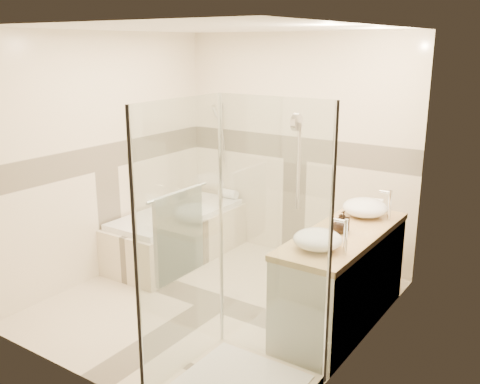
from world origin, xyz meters
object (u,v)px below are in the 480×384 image
Objects in this scene: vanity at (342,278)px; shower_enclosure at (229,322)px; vessel_sink_far at (318,239)px; amenity_bottle_a at (343,221)px; bathtub at (178,232)px; vessel_sink_near at (365,208)px; amenity_bottle_b at (340,224)px.

vanity is 0.79× the size of shower_enclosure.
amenity_bottle_a is at bearing 90.00° from vessel_sink_far.
bathtub is at bearing 170.98° from amenity_bottle_a.
bathtub is 0.83× the size of shower_enclosure.
vessel_sink_far is at bearing -92.42° from vanity.
vanity is (2.15, -0.35, 0.12)m from bathtub.
vessel_sink_near is (0.27, 1.77, 0.43)m from shower_enclosure.
bathtub is 4.16× the size of vessel_sink_near.
amenity_bottle_a is at bearing 78.00° from shower_enclosure.
vessel_sink_far is at bearing -90.00° from amenity_bottle_a.
vanity is 0.69m from vessel_sink_far.
amenity_bottle_a is (0.00, -0.49, 0.01)m from vessel_sink_near.
vessel_sink_near is at bearing 92.27° from vanity.
vanity is 1.31m from shower_enclosure.
shower_enclosure is 5.00× the size of vessel_sink_near.
amenity_bottle_a is at bearing 90.00° from amenity_bottle_b.
amenity_bottle_b is at bearing -90.00° from vessel_sink_near.
shower_enclosure is at bearing -108.87° from vessel_sink_far.
shower_enclosure is at bearing -102.55° from amenity_bottle_b.
vessel_sink_near is at bearing 90.00° from amenity_bottle_b.
shower_enclosure is at bearing -41.10° from bathtub.
vanity is 3.97× the size of vessel_sink_near.
bathtub is at bearing 138.90° from shower_enclosure.
vessel_sink_near is (-0.02, 0.50, 0.51)m from vanity.
vessel_sink_far is (0.27, 0.80, 0.42)m from shower_enclosure.
shower_enclosure is 12.50× the size of amenity_bottle_b.
vanity is at bearing -87.73° from vessel_sink_near.
vessel_sink_near is at bearing 90.00° from vessel_sink_far.
vanity is 0.51m from amenity_bottle_a.
amenity_bottle_b is (2.13, -0.40, 0.62)m from bathtub.
amenity_bottle_a reaches higher than vanity.
shower_enclosure reaches higher than vessel_sink_far.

